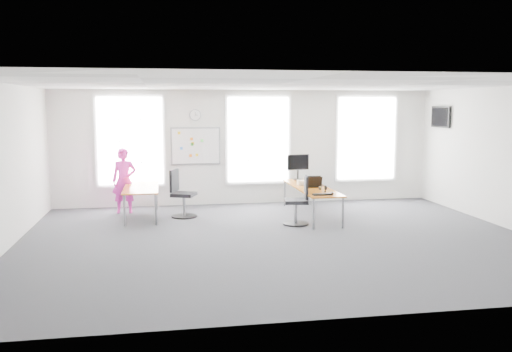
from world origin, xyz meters
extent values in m
plane|color=#2A2A2F|center=(0.00, 0.00, 0.00)|extent=(10.00, 10.00, 0.00)
plane|color=white|center=(0.00, 0.00, 3.00)|extent=(10.00, 10.00, 0.00)
plane|color=white|center=(0.00, 4.00, 1.50)|extent=(10.00, 0.00, 10.00)
plane|color=white|center=(0.00, -4.00, 1.50)|extent=(10.00, 0.00, 10.00)
plane|color=white|center=(-5.00, 0.00, 1.50)|extent=(0.00, 10.00, 10.00)
cube|color=white|center=(-3.00, 3.97, 1.70)|extent=(1.60, 0.06, 2.20)
cube|color=white|center=(0.30, 3.97, 1.70)|extent=(1.60, 0.06, 2.20)
cube|color=white|center=(3.30, 3.97, 1.70)|extent=(1.60, 0.06, 2.20)
cube|color=#AC4912|center=(1.23, 2.07, 0.68)|extent=(0.76, 2.86, 0.03)
cylinder|color=gray|center=(0.91, 0.70, 0.33)|extent=(0.05, 0.05, 0.67)
cylinder|color=gray|center=(1.55, 0.70, 0.33)|extent=(0.05, 0.05, 0.67)
cylinder|color=gray|center=(0.91, 3.44, 0.33)|extent=(0.05, 0.05, 0.67)
cylinder|color=gray|center=(1.55, 3.44, 0.33)|extent=(0.05, 0.05, 0.67)
cube|color=#AC4912|center=(-2.70, 2.62, 0.70)|extent=(0.79, 1.96, 0.03)
cylinder|color=gray|center=(-3.04, 1.70, 0.34)|extent=(0.05, 0.05, 0.69)
cylinder|color=gray|center=(-2.37, 1.70, 0.34)|extent=(0.05, 0.05, 0.69)
cylinder|color=gray|center=(-3.04, 3.54, 0.34)|extent=(0.05, 0.05, 0.69)
cylinder|color=gray|center=(-2.37, 3.54, 0.34)|extent=(0.05, 0.05, 0.69)
cylinder|color=black|center=(0.66, 1.25, 0.02)|extent=(0.57, 0.57, 0.03)
cylinder|color=gray|center=(0.66, 1.25, 0.26)|extent=(0.07, 0.07, 0.46)
cube|color=black|center=(0.66, 1.25, 0.52)|extent=(0.56, 0.56, 0.08)
cube|color=black|center=(0.87, 1.21, 0.83)|extent=(0.13, 0.47, 0.50)
cylinder|color=black|center=(-1.73, 2.46, 0.02)|extent=(0.59, 0.59, 0.03)
cylinder|color=gray|center=(-1.73, 2.46, 0.27)|extent=(0.07, 0.07, 0.48)
cube|color=black|center=(-1.73, 2.46, 0.54)|extent=(0.65, 0.65, 0.08)
cube|color=black|center=(-1.94, 2.55, 0.86)|extent=(0.23, 0.47, 0.51)
imported|color=#E82DAF|center=(-3.13, 3.22, 0.79)|extent=(0.58, 0.38, 1.58)
cube|color=white|center=(-1.35, 3.97, 1.55)|extent=(1.20, 0.03, 0.90)
cylinder|color=gray|center=(-1.35, 3.97, 2.35)|extent=(0.30, 0.04, 0.30)
cube|color=black|center=(4.95, 3.00, 2.30)|extent=(0.06, 0.90, 0.55)
cube|color=black|center=(1.15, 0.90, 0.71)|extent=(0.43, 0.19, 0.02)
ellipsoid|color=black|center=(1.41, 1.02, 0.72)|extent=(0.08, 0.12, 0.04)
cylinder|color=black|center=(1.33, 1.30, 0.70)|extent=(0.09, 0.09, 0.01)
cylinder|color=black|center=(1.30, 1.58, 0.74)|extent=(0.04, 0.09, 0.09)
cylinder|color=black|center=(1.43, 1.58, 0.74)|extent=(0.04, 0.09, 0.09)
cylinder|color=gold|center=(1.30, 1.58, 0.74)|extent=(0.01, 0.09, 0.09)
cube|color=black|center=(1.37, 1.58, 0.79)|extent=(0.16, 0.02, 0.01)
cube|color=black|center=(1.28, 1.99, 0.83)|extent=(0.33, 0.08, 0.27)
cube|color=#E24710|center=(1.28, 1.91, 0.82)|extent=(0.31, 0.10, 0.24)
cube|color=black|center=(1.28, 1.90, 0.83)|extent=(0.33, 0.10, 0.26)
cube|color=beige|center=(1.16, 2.44, 0.75)|extent=(0.32, 0.24, 0.11)
cylinder|color=black|center=(1.21, 3.30, 0.71)|extent=(0.24, 0.24, 0.02)
cylinder|color=black|center=(1.21, 3.30, 0.83)|extent=(0.05, 0.05, 0.24)
cube|color=black|center=(1.21, 3.28, 1.15)|extent=(0.59, 0.14, 0.39)
cube|color=black|center=(1.21, 3.26, 1.15)|extent=(0.54, 0.10, 0.35)
camera|label=1|loc=(-2.19, -10.10, 2.61)|focal=38.00mm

